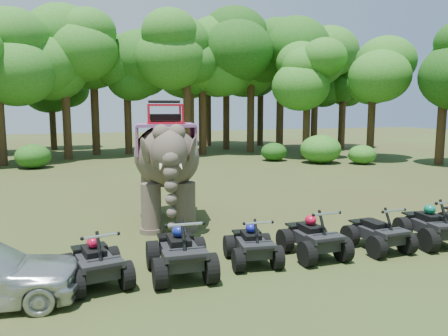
% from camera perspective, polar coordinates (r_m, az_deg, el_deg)
% --- Properties ---
extents(ground, '(110.00, 110.00, 0.00)m').
position_cam_1_polar(ground, '(12.56, 1.84, -9.34)').
color(ground, '#47381E').
rests_on(ground, ground).
extents(elephant, '(2.77, 4.94, 3.93)m').
position_cam_1_polar(elephant, '(14.00, -7.57, 0.63)').
color(elephant, '#4F463A').
rests_on(elephant, ground).
extents(atv_0, '(1.49, 1.86, 1.24)m').
position_cam_1_polar(atv_0, '(9.76, -16.44, -10.98)').
color(atv_0, black).
rests_on(atv_0, ground).
extents(atv_1, '(1.46, 1.93, 1.37)m').
position_cam_1_polar(atv_1, '(9.88, -5.74, -10.06)').
color(atv_1, black).
rests_on(atv_1, ground).
extents(atv_2, '(1.36, 1.72, 1.16)m').
position_cam_1_polar(atv_2, '(10.65, 3.72, -9.29)').
color(atv_2, black).
rests_on(atv_2, ground).
extents(atv_3, '(1.26, 1.72, 1.27)m').
position_cam_1_polar(atv_3, '(11.28, 11.61, -8.17)').
color(atv_3, black).
rests_on(atv_3, ground).
extents(atv_4, '(1.25, 1.67, 1.21)m').
position_cam_1_polar(atv_4, '(12.24, 19.49, -7.33)').
color(atv_4, black).
rests_on(atv_4, ground).
extents(atv_5, '(1.54, 1.95, 1.32)m').
position_cam_1_polar(atv_5, '(13.30, 25.61, -6.20)').
color(atv_5, black).
rests_on(atv_5, ground).
extents(tree_0, '(6.30, 6.30, 8.99)m').
position_cam_1_polar(tree_0, '(35.56, -12.52, 9.03)').
color(tree_0, '#195114').
rests_on(tree_0, ground).
extents(tree_1, '(5.51, 5.51, 7.87)m').
position_cam_1_polar(tree_1, '(34.14, -4.38, 8.30)').
color(tree_1, '#195114').
rests_on(tree_1, ground).
extents(tree_2, '(6.98, 6.98, 9.97)m').
position_cam_1_polar(tree_2, '(36.14, 3.52, 9.95)').
color(tree_2, '#195114').
rests_on(tree_2, ground).
extents(tree_3, '(5.30, 5.30, 7.57)m').
position_cam_1_polar(tree_3, '(32.53, 10.77, 7.94)').
color(tree_3, '#195114').
rests_on(tree_3, ground).
extents(tree_4, '(5.09, 5.09, 7.27)m').
position_cam_1_polar(tree_4, '(32.61, 18.74, 7.39)').
color(tree_4, '#195114').
rests_on(tree_4, ground).
extents(tree_5, '(6.07, 6.07, 8.67)m').
position_cam_1_polar(tree_5, '(31.53, 26.72, 8.23)').
color(tree_5, '#195114').
rests_on(tree_5, ground).
extents(tree_27, '(6.39, 6.39, 9.13)m').
position_cam_1_polar(tree_27, '(33.16, -20.00, 8.94)').
color(tree_27, '#195114').
rests_on(tree_27, ground).
extents(tree_28, '(6.61, 6.61, 9.44)m').
position_cam_1_polar(tree_28, '(42.80, 4.80, 9.28)').
color(tree_28, '#195114').
rests_on(tree_28, ground).
extents(tree_29, '(5.14, 5.14, 7.35)m').
position_cam_1_polar(tree_29, '(41.92, 15.13, 7.63)').
color(tree_29, '#195114').
rests_on(tree_29, ground).
extents(tree_30, '(6.73, 6.73, 9.62)m').
position_cam_1_polar(tree_30, '(33.30, -4.86, 9.80)').
color(tree_30, '#195114').
rests_on(tree_30, ground).
extents(tree_31, '(6.72, 6.72, 9.60)m').
position_cam_1_polar(tree_31, '(34.92, -20.02, 9.26)').
color(tree_31, '#195114').
rests_on(tree_31, ground).
extents(tree_33, '(7.00, 7.00, 10.00)m').
position_cam_1_polar(tree_33, '(42.43, -2.11, 9.69)').
color(tree_33, '#195114').
rests_on(tree_33, ground).
extents(tree_36, '(6.33, 6.33, 9.05)m').
position_cam_1_polar(tree_36, '(38.63, 0.30, 9.16)').
color(tree_36, '#195114').
rests_on(tree_36, ground).
extents(tree_37, '(7.15, 7.15, 10.21)m').
position_cam_1_polar(tree_37, '(35.87, -16.61, 9.85)').
color(tree_37, '#195114').
rests_on(tree_37, ground).
extents(tree_39, '(6.34, 6.34, 9.06)m').
position_cam_1_polar(tree_39, '(39.28, 11.78, 8.98)').
color(tree_39, '#195114').
rests_on(tree_39, ground).
extents(tree_40, '(6.79, 6.79, 9.70)m').
position_cam_1_polar(tree_40, '(34.53, -2.85, 9.83)').
color(tree_40, '#195114').
rests_on(tree_40, ground).
extents(tree_41, '(5.04, 5.04, 7.21)m').
position_cam_1_polar(tree_41, '(40.22, 15.27, 7.52)').
color(tree_41, '#195114').
rests_on(tree_41, ground).
extents(tree_42, '(5.33, 5.33, 7.61)m').
position_cam_1_polar(tree_42, '(41.13, -21.56, 7.53)').
color(tree_42, '#195114').
rests_on(tree_42, ground).
extents(tree_43, '(7.40, 7.40, 10.57)m').
position_cam_1_polar(tree_43, '(37.90, 7.37, 10.27)').
color(tree_43, '#195114').
rests_on(tree_43, ground).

